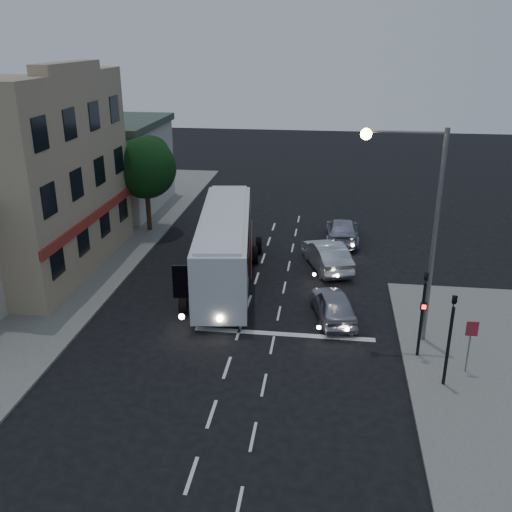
# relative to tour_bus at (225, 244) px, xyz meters

# --- Properties ---
(ground) EXTENTS (120.00, 120.00, 0.00)m
(ground) POSITION_rel_tour_bus_xyz_m (1.65, -7.69, -2.01)
(ground) COLOR black
(sidewalk_far) EXTENTS (12.00, 50.00, 0.12)m
(sidewalk_far) POSITION_rel_tour_bus_xyz_m (-11.35, 0.31, -1.95)
(sidewalk_far) COLOR slate
(sidewalk_far) RESTS_ON ground
(road_markings) EXTENTS (8.00, 30.55, 0.01)m
(road_markings) POSITION_rel_tour_bus_xyz_m (2.93, -4.38, -2.00)
(road_markings) COLOR silver
(road_markings) RESTS_ON ground
(tour_bus) EXTENTS (4.07, 12.34, 3.71)m
(tour_bus) POSITION_rel_tour_bus_xyz_m (0.00, 0.00, 0.00)
(tour_bus) COLOR white
(tour_bus) RESTS_ON ground
(car_suv) EXTENTS (2.50, 4.42, 1.42)m
(car_suv) POSITION_rel_tour_bus_xyz_m (5.78, -3.89, -1.30)
(car_suv) COLOR #A09EAE
(car_suv) RESTS_ON ground
(car_sedan_a) EXTENTS (3.12, 5.08, 1.58)m
(car_sedan_a) POSITION_rel_tour_bus_xyz_m (5.37, 2.28, -1.21)
(car_sedan_a) COLOR silver
(car_sedan_a) RESTS_ON ground
(car_sedan_b) EXTENTS (2.06, 4.97, 1.44)m
(car_sedan_b) POSITION_rel_tour_bus_xyz_m (6.29, 6.98, -1.29)
(car_sedan_b) COLOR #9C9CAE
(car_sedan_b) RESTS_ON ground
(traffic_signal_main) EXTENTS (0.25, 0.35, 4.10)m
(traffic_signal_main) POSITION_rel_tour_bus_xyz_m (9.25, -6.91, 0.41)
(traffic_signal_main) COLOR black
(traffic_signal_main) RESTS_ON sidewalk_near
(traffic_signal_side) EXTENTS (0.18, 0.15, 4.10)m
(traffic_signal_side) POSITION_rel_tour_bus_xyz_m (9.95, -8.89, 0.41)
(traffic_signal_side) COLOR black
(traffic_signal_side) RESTS_ON sidewalk_near
(regulatory_sign) EXTENTS (0.45, 0.12, 2.20)m
(regulatory_sign) POSITION_rel_tour_bus_xyz_m (10.95, -7.92, -0.41)
(regulatory_sign) COLOR slate
(regulatory_sign) RESTS_ON sidewalk_near
(streetlight) EXTENTS (3.32, 0.44, 9.00)m
(streetlight) POSITION_rel_tour_bus_xyz_m (8.99, -5.49, 3.73)
(streetlight) COLOR slate
(streetlight) RESTS_ON sidewalk_near
(main_building) EXTENTS (10.12, 12.00, 11.00)m
(main_building) POSITION_rel_tour_bus_xyz_m (-12.31, 0.31, 3.15)
(main_building) COLOR tan
(main_building) RESTS_ON sidewalk_far
(low_building_north) EXTENTS (9.40, 9.40, 6.50)m
(low_building_north) POSITION_rel_tour_bus_xyz_m (-11.85, 12.31, 1.39)
(low_building_north) COLOR beige
(low_building_north) RESTS_ON sidewalk_far
(street_tree) EXTENTS (4.00, 4.00, 6.20)m
(street_tree) POSITION_rel_tour_bus_xyz_m (-6.56, 7.34, 2.49)
(street_tree) COLOR black
(street_tree) RESTS_ON sidewalk_far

